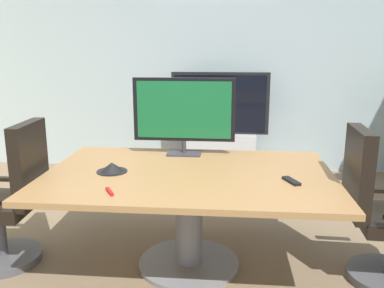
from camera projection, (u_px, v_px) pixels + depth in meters
ground_plane at (180, 284)px, 2.89m from camera, size 7.12×7.12×0.00m
wall_back_glass_partition at (206, 56)px, 5.35m from camera, size 6.12×0.10×2.98m
conference_table at (189, 194)px, 3.02m from camera, size 2.06×1.36×0.74m
office_chair_left at (11, 206)px, 3.09m from camera, size 0.60×0.58×1.09m
office_chair_right at (380, 220)px, 2.85m from camera, size 0.60×0.58×1.09m
tv_monitor at (184, 112)px, 3.40m from camera, size 0.84×0.18×0.64m
wall_display_unit at (219, 141)px, 5.23m from camera, size 1.20×0.36×1.31m
conference_phone at (112, 168)px, 2.98m from camera, size 0.22×0.22×0.07m
remote_control at (291, 181)px, 2.76m from camera, size 0.11×0.18×0.02m
whiteboard_marker at (110, 192)px, 2.56m from camera, size 0.08×0.12×0.02m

